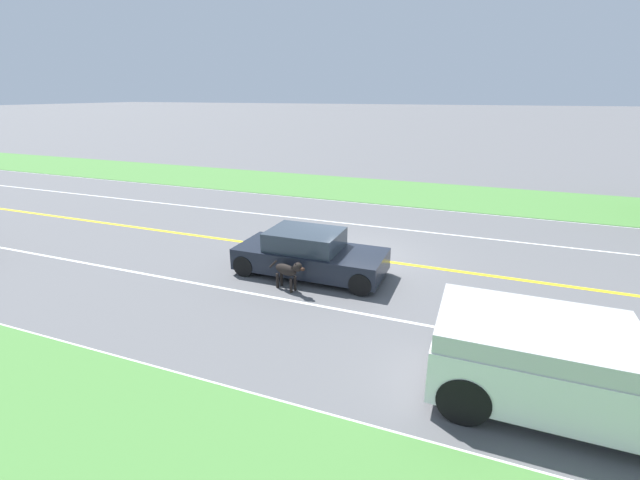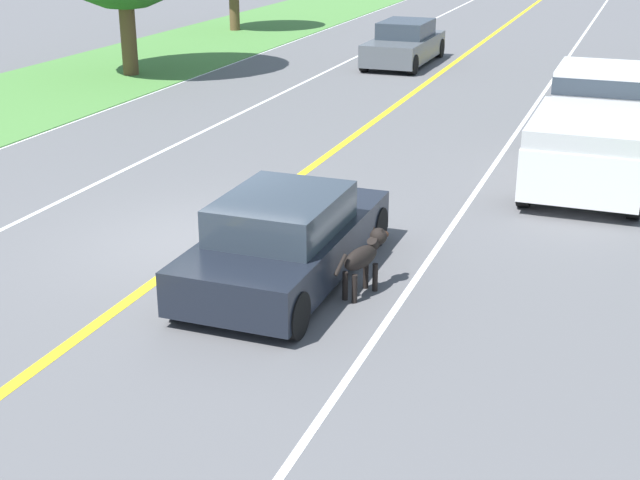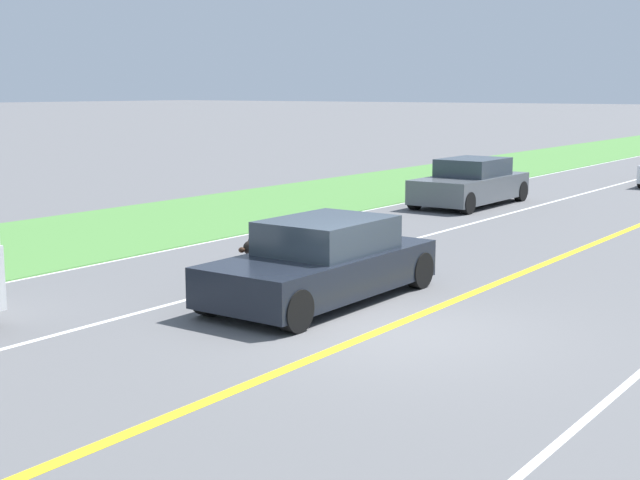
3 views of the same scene
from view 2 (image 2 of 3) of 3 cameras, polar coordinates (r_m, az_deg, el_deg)
The scene contains 8 objects.
ground_plane at distance 14.35m, azimuth -7.22°, elevation -0.20°, with size 400.00×400.00×0.00m, color #5B5B5E.
centre_divider_line at distance 14.35m, azimuth -7.22°, elevation -0.19°, with size 0.18×160.00×0.01m, color yellow.
lane_dash_same_dir at distance 13.18m, azimuth 6.43°, elevation -2.10°, with size 0.10×160.00×0.01m, color white.
lane_dash_oncoming at distance 16.20m, azimuth -18.29°, elevation 1.38°, with size 0.10×160.00×0.01m, color white.
ego_car at distance 12.70m, azimuth -2.20°, elevation 0.05°, with size 1.83×4.26×1.30m.
dog at distance 12.25m, azimuth 2.88°, elevation -1.01°, with size 0.49×1.21×0.89m.
pickup_truck at distance 18.33m, azimuth 17.14°, elevation 6.94°, with size 2.08×5.39×1.96m.
oncoming_car at distance 30.57m, azimuth 5.42°, elevation 12.37°, with size 1.81×4.44×1.41m.
Camera 2 is at (6.34, -11.82, 5.11)m, focal length 50.00 mm.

